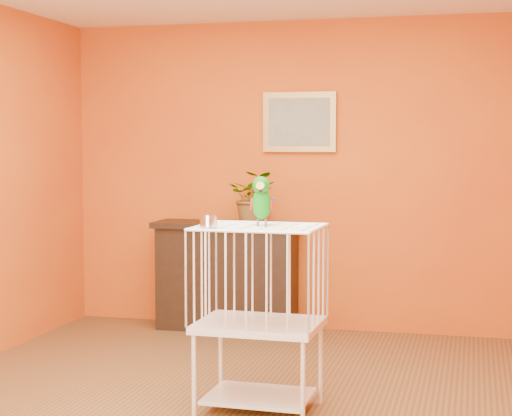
# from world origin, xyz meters

# --- Properties ---
(ground) EXTENTS (4.50, 4.50, 0.00)m
(ground) POSITION_xyz_m (0.00, 0.00, 0.00)
(ground) COLOR brown
(ground) RESTS_ON ground
(room_shell) EXTENTS (4.50, 4.50, 4.50)m
(room_shell) POSITION_xyz_m (0.00, 0.00, 1.58)
(room_shell) COLOR #CF5E13
(room_shell) RESTS_ON ground
(console_cabinet) EXTENTS (1.23, 0.44, 0.91)m
(console_cabinet) POSITION_xyz_m (-0.58, 2.03, 0.46)
(console_cabinet) COLOR black
(console_cabinet) RESTS_ON ground
(potted_plant) EXTENTS (0.43, 0.47, 0.34)m
(potted_plant) POSITION_xyz_m (-0.35, 2.02, 1.08)
(potted_plant) COLOR #26722D
(potted_plant) RESTS_ON console_cabinet
(framed_picture) EXTENTS (0.62, 0.04, 0.50)m
(framed_picture) POSITION_xyz_m (0.00, 2.22, 1.75)
(framed_picture) COLOR #AF853E
(framed_picture) RESTS_ON room_shell
(birdcage) EXTENTS (0.72, 0.56, 1.09)m
(birdcage) POSITION_xyz_m (0.23, -0.06, 0.57)
(birdcage) COLOR white
(birdcage) RESTS_ON ground
(feed_cup) EXTENTS (0.10, 0.10, 0.07)m
(feed_cup) POSITION_xyz_m (-0.02, -0.23, 1.13)
(feed_cup) COLOR silver
(feed_cup) RESTS_ON birdcage
(parrot) EXTENTS (0.15, 0.26, 0.29)m
(parrot) POSITION_xyz_m (0.23, -0.03, 1.24)
(parrot) COLOR #59544C
(parrot) RESTS_ON birdcage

